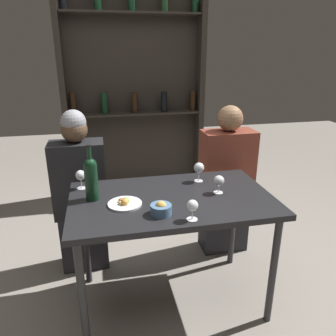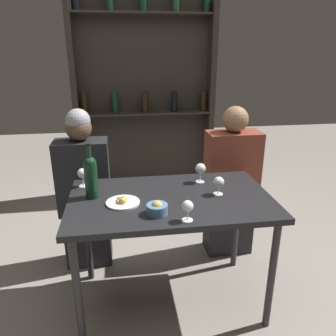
{
  "view_description": "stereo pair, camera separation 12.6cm",
  "coord_description": "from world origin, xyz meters",
  "px_view_note": "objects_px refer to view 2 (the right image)",
  "views": [
    {
      "loc": [
        -0.4,
        -1.77,
        1.63
      ],
      "look_at": [
        0.0,
        0.11,
        0.92
      ],
      "focal_mm": 35.0,
      "sensor_mm": 36.0,
      "label": 1
    },
    {
      "loc": [
        -0.28,
        -1.79,
        1.63
      ],
      "look_at": [
        0.0,
        0.11,
        0.92
      ],
      "focal_mm": 35.0,
      "sensor_mm": 36.0,
      "label": 2
    }
  ],
  "objects_px": {
    "wine_glass_0": "(200,169)",
    "snack_bowl": "(157,209)",
    "wine_glass_2": "(82,174)",
    "wine_glass_1": "(219,183)",
    "food_plate_0": "(123,202)",
    "wine_glass_3": "(188,207)",
    "seated_person_left": "(85,194)",
    "seated_person_right": "(231,187)",
    "wine_bottle": "(91,175)"
  },
  "relations": [
    {
      "from": "wine_glass_0",
      "to": "snack_bowl",
      "type": "height_order",
      "value": "wine_glass_0"
    },
    {
      "from": "wine_glass_2",
      "to": "wine_glass_1",
      "type": "bearing_deg",
      "value": -16.76
    },
    {
      "from": "food_plate_0",
      "to": "wine_glass_3",
      "type": "bearing_deg",
      "value": -36.95
    },
    {
      "from": "wine_glass_2",
      "to": "food_plate_0",
      "type": "distance_m",
      "value": 0.4
    },
    {
      "from": "seated_person_left",
      "to": "wine_glass_1",
      "type": "bearing_deg",
      "value": -31.59
    },
    {
      "from": "food_plate_0",
      "to": "wine_glass_2",
      "type": "bearing_deg",
      "value": 130.32
    },
    {
      "from": "snack_bowl",
      "to": "seated_person_left",
      "type": "height_order",
      "value": "seated_person_left"
    },
    {
      "from": "wine_glass_1",
      "to": "seated_person_left",
      "type": "distance_m",
      "value": 1.06
    },
    {
      "from": "wine_glass_0",
      "to": "wine_glass_3",
      "type": "bearing_deg",
      "value": -110.72
    },
    {
      "from": "wine_glass_3",
      "to": "food_plate_0",
      "type": "relative_size",
      "value": 0.58
    },
    {
      "from": "wine_glass_0",
      "to": "seated_person_right",
      "type": "distance_m",
      "value": 0.55
    },
    {
      "from": "wine_bottle",
      "to": "wine_glass_1",
      "type": "xyz_separation_m",
      "value": [
        0.77,
        -0.07,
        -0.07
      ]
    },
    {
      "from": "wine_glass_3",
      "to": "seated_person_left",
      "type": "relative_size",
      "value": 0.09
    },
    {
      "from": "seated_person_left",
      "to": "seated_person_right",
      "type": "height_order",
      "value": "seated_person_left"
    },
    {
      "from": "food_plate_0",
      "to": "wine_bottle",
      "type": "bearing_deg",
      "value": 147.33
    },
    {
      "from": "wine_glass_0",
      "to": "seated_person_left",
      "type": "xyz_separation_m",
      "value": [
        -0.81,
        0.32,
        -0.28
      ]
    },
    {
      "from": "food_plate_0",
      "to": "seated_person_left",
      "type": "height_order",
      "value": "seated_person_left"
    },
    {
      "from": "food_plate_0",
      "to": "snack_bowl",
      "type": "relative_size",
      "value": 1.69
    },
    {
      "from": "wine_glass_1",
      "to": "wine_glass_3",
      "type": "relative_size",
      "value": 1.01
    },
    {
      "from": "wine_glass_3",
      "to": "wine_glass_1",
      "type": "bearing_deg",
      "value": 48.91
    },
    {
      "from": "wine_bottle",
      "to": "wine_glass_2",
      "type": "height_order",
      "value": "wine_bottle"
    },
    {
      "from": "wine_glass_3",
      "to": "seated_person_left",
      "type": "bearing_deg",
      "value": 126.63
    },
    {
      "from": "wine_bottle",
      "to": "seated_person_left",
      "type": "relative_size",
      "value": 0.28
    },
    {
      "from": "food_plate_0",
      "to": "wine_glass_1",
      "type": "bearing_deg",
      "value": 4.16
    },
    {
      "from": "snack_bowl",
      "to": "seated_person_left",
      "type": "xyz_separation_m",
      "value": [
        -0.47,
        0.74,
        -0.21
      ]
    },
    {
      "from": "wine_bottle",
      "to": "wine_glass_3",
      "type": "bearing_deg",
      "value": -35.49
    },
    {
      "from": "wine_bottle",
      "to": "snack_bowl",
      "type": "relative_size",
      "value": 2.91
    },
    {
      "from": "wine_glass_3",
      "to": "seated_person_left",
      "type": "height_order",
      "value": "seated_person_left"
    },
    {
      "from": "wine_glass_0",
      "to": "wine_glass_1",
      "type": "xyz_separation_m",
      "value": [
        0.06,
        -0.21,
        -0.02
      ]
    },
    {
      "from": "wine_bottle",
      "to": "wine_glass_0",
      "type": "relative_size",
      "value": 2.55
    },
    {
      "from": "wine_glass_1",
      "to": "snack_bowl",
      "type": "distance_m",
      "value": 0.45
    },
    {
      "from": "wine_glass_1",
      "to": "food_plate_0",
      "type": "relative_size",
      "value": 0.59
    },
    {
      "from": "wine_glass_2",
      "to": "seated_person_left",
      "type": "distance_m",
      "value": 0.39
    },
    {
      "from": "wine_glass_2",
      "to": "wine_glass_3",
      "type": "bearing_deg",
      "value": -43.08
    },
    {
      "from": "wine_glass_0",
      "to": "wine_glass_2",
      "type": "relative_size",
      "value": 1.07
    },
    {
      "from": "wine_bottle",
      "to": "wine_glass_2",
      "type": "bearing_deg",
      "value": 111.37
    },
    {
      "from": "snack_bowl",
      "to": "wine_bottle",
      "type": "bearing_deg",
      "value": 143.33
    },
    {
      "from": "wine_glass_3",
      "to": "wine_bottle",
      "type": "bearing_deg",
      "value": 144.51
    },
    {
      "from": "wine_bottle",
      "to": "wine_glass_1",
      "type": "distance_m",
      "value": 0.78
    },
    {
      "from": "wine_glass_2",
      "to": "food_plate_0",
      "type": "relative_size",
      "value": 0.63
    },
    {
      "from": "wine_glass_1",
      "to": "snack_bowl",
      "type": "bearing_deg",
      "value": -153.87
    },
    {
      "from": "wine_glass_2",
      "to": "snack_bowl",
      "type": "bearing_deg",
      "value": -46.06
    },
    {
      "from": "wine_glass_0",
      "to": "seated_person_left",
      "type": "relative_size",
      "value": 0.11
    },
    {
      "from": "wine_glass_0",
      "to": "snack_bowl",
      "type": "bearing_deg",
      "value": -129.6
    },
    {
      "from": "snack_bowl",
      "to": "seated_person_right",
      "type": "relative_size",
      "value": 0.1
    },
    {
      "from": "seated_person_left",
      "to": "seated_person_right",
      "type": "xyz_separation_m",
      "value": [
        1.15,
        -0.0,
        -0.02
      ]
    },
    {
      "from": "food_plate_0",
      "to": "seated_person_right",
      "type": "distance_m",
      "value": 1.06
    },
    {
      "from": "wine_glass_2",
      "to": "food_plate_0",
      "type": "height_order",
      "value": "wine_glass_2"
    },
    {
      "from": "seated_person_left",
      "to": "food_plate_0",
      "type": "bearing_deg",
      "value": -63.9
    },
    {
      "from": "wine_bottle",
      "to": "food_plate_0",
      "type": "bearing_deg",
      "value": -32.67
    }
  ]
}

